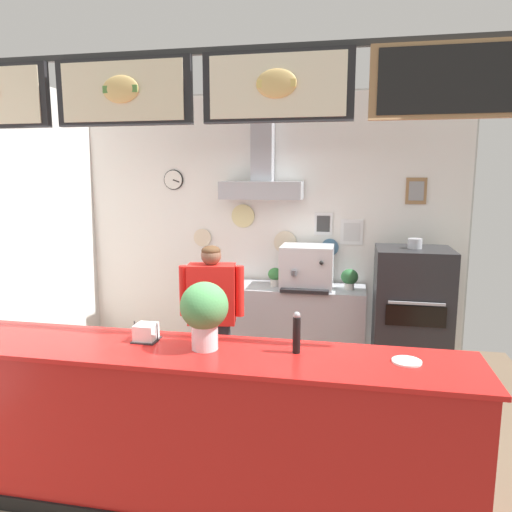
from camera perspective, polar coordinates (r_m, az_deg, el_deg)
ground_plane at (r=4.02m, az=-5.21°, el=-23.11°), size 5.81×5.81×0.00m
back_wall_assembly at (r=5.62m, az=1.07°, el=4.31°), size 4.56×2.72×3.10m
service_counter at (r=3.36m, az=-7.75°, el=-19.55°), size 3.60×0.64×1.07m
back_prep_counter at (r=5.56m, az=4.17°, el=-8.33°), size 1.64×0.59×0.93m
pizza_oven at (r=5.23m, az=17.87°, el=-6.93°), size 0.75×0.70×1.54m
shop_worker at (r=4.37m, az=-5.21°, el=-8.24°), size 0.57×0.29×1.56m
espresso_machine at (r=5.35m, az=6.06°, el=-1.31°), size 0.57×0.54×0.47m
potted_basil at (r=5.42m, az=2.27°, el=-2.35°), size 0.16×0.16×0.21m
potted_sage at (r=5.35m, az=11.02°, el=-2.56°), size 0.19×0.19×0.23m
condiment_plate at (r=3.04m, az=17.44°, el=-11.83°), size 0.17×0.17×0.01m
basil_vase at (r=3.06m, az=-6.14°, el=-6.58°), size 0.30×0.30×0.43m
pepper_grinder at (r=3.02m, az=4.83°, el=-9.05°), size 0.05×0.05×0.26m
napkin_holder at (r=3.32m, az=-12.91°, el=-8.89°), size 0.17×0.16×0.13m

